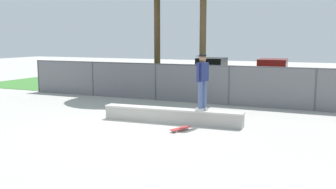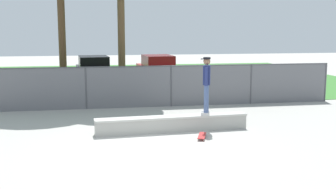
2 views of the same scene
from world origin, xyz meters
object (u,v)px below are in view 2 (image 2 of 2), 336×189
at_px(concrete_ledge, 172,124).
at_px(car_black, 94,70).
at_px(skateboard, 202,136).
at_px(car_red, 158,69).
at_px(skateboarder, 207,83).

height_order(concrete_ledge, car_black, car_black).
bearing_deg(skateboard, car_red, 87.13).
bearing_deg(car_black, skateboard, -76.38).
xyz_separation_m(skateboard, car_red, (0.64, 12.81, 0.77)).
distance_m(skateboarder, car_black, 12.29).
relative_size(concrete_ledge, skateboarder, 2.66).
bearing_deg(car_black, car_red, 1.48).
height_order(concrete_ledge, skateboarder, skateboarder).
relative_size(concrete_ledge, car_black, 1.13).
bearing_deg(car_red, car_black, -178.52).
height_order(skateboarder, car_black, skateboarder).
height_order(skateboard, car_red, car_red).
distance_m(car_black, car_red, 3.72).
height_order(concrete_ledge, car_red, car_red).
relative_size(skateboarder, car_black, 0.43).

